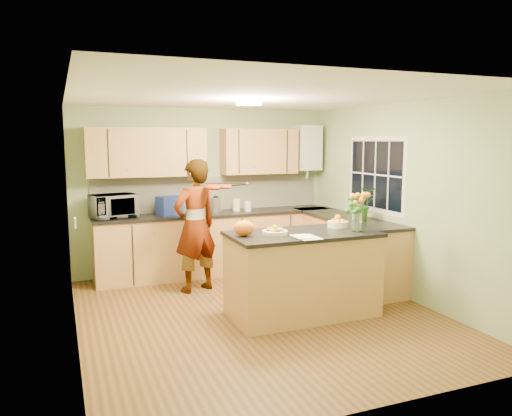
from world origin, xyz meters
name	(u,v)px	position (x,y,z in m)	size (l,w,h in m)	color
floor	(259,314)	(0.00, 0.00, 0.00)	(4.50, 4.50, 0.00)	#513317
ceiling	(259,96)	(0.00, 0.00, 2.50)	(4.00, 4.50, 0.02)	white
wall_back	(204,190)	(0.00, 2.25, 1.25)	(4.00, 0.02, 2.50)	gray
wall_front	(375,248)	(0.00, -2.25, 1.25)	(4.00, 0.02, 2.50)	gray
wall_left	(72,219)	(-2.00, 0.00, 1.25)	(0.02, 4.50, 2.50)	gray
wall_right	(403,201)	(2.00, 0.00, 1.25)	(0.02, 4.50, 2.50)	gray
back_counter	(217,243)	(0.10, 1.95, 0.47)	(3.64, 0.62, 0.94)	#B77B49
right_counter	(346,249)	(1.70, 0.85, 0.47)	(0.62, 2.24, 0.94)	#B77B49
splashback	(211,193)	(0.10, 2.23, 1.20)	(3.60, 0.02, 0.52)	#EDE6CD
upper_cabinets	(196,152)	(-0.18, 2.08, 1.85)	(3.20, 0.34, 0.70)	#B77B49
boiler	(307,148)	(1.70, 2.09, 1.90)	(0.40, 0.30, 0.86)	silver
window_right	(376,175)	(1.99, 0.60, 1.55)	(0.01, 1.30, 1.05)	silver
light_switch	(75,223)	(-1.99, -0.60, 1.30)	(0.02, 0.09, 0.09)	silver
ceiling_lamp	(249,102)	(0.00, 0.30, 2.46)	(0.30, 0.30, 0.07)	#FFEABF
peninsula_island	(302,274)	(0.47, -0.19, 0.49)	(1.70, 0.87, 0.98)	#B77B49
fruit_dish	(275,231)	(0.12, -0.19, 1.02)	(0.29, 0.29, 0.10)	beige
orange_bowl	(338,222)	(1.02, -0.04, 1.04)	(0.25, 0.25, 0.14)	beige
flower_vase	(357,202)	(1.07, -0.37, 1.32)	(0.28, 0.28, 0.52)	silver
orange_bag	(244,228)	(-0.23, -0.14, 1.06)	(0.23, 0.20, 0.17)	orange
papers	(307,237)	(0.37, -0.49, 0.98)	(0.23, 0.32, 0.01)	white
violinist	(195,226)	(-0.43, 1.18, 0.89)	(0.65, 0.43, 1.78)	tan
violin	(214,187)	(-0.23, 0.96, 1.42)	(0.60, 0.24, 0.12)	#570F05
microwave	(113,206)	(-1.40, 1.98, 1.11)	(0.60, 0.40, 0.33)	silver
blue_box	(170,206)	(-0.61, 1.98, 1.07)	(0.34, 0.25, 0.27)	navy
kettle	(216,204)	(0.09, 1.94, 1.06)	(0.16, 0.16, 0.30)	#B9B8BD
jar_cream	(236,205)	(0.44, 2.00, 1.03)	(0.12, 0.12, 0.19)	beige
jar_white	(248,206)	(0.59, 1.89, 1.02)	(0.10, 0.10, 0.16)	silver
potted_plant	(361,204)	(1.70, 0.50, 1.17)	(0.41, 0.36, 0.46)	#2C6722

